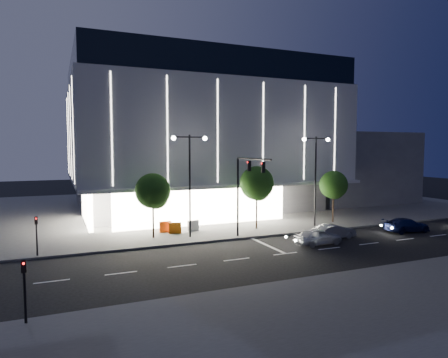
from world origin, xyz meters
name	(u,v)px	position (x,y,z in m)	size (l,w,h in m)	color
ground	(252,252)	(0.00, 0.00, 0.00)	(160.00, 160.00, 0.00)	black
sidewalk_museum	(205,205)	(5.00, 24.00, 0.07)	(70.00, 40.00, 0.15)	#474747
sidewalk_near	(438,294)	(5.00, -12.00, 0.07)	(70.00, 10.00, 0.15)	#474747
museum	(195,137)	(2.98, 22.31, 9.27)	(30.00, 25.80, 18.00)	#4C4C51
annex_building	(332,166)	(26.00, 24.00, 5.00)	(16.00, 20.00, 10.00)	#4C4C51
traffic_mast	(245,182)	(1.00, 3.34, 5.03)	(0.33, 5.89, 7.07)	black
street_lamp_west	(190,170)	(-3.00, 6.00, 5.96)	(3.16, 0.36, 9.00)	black
street_lamp_east	(316,167)	(10.00, 6.00, 5.96)	(3.16, 0.36, 9.00)	black
ped_signal_far	(37,232)	(-15.00, 4.50, 1.89)	(0.22, 0.24, 3.00)	black
ped_signal_near	(24,284)	(-15.00, -7.50, 1.89)	(0.22, 0.24, 3.00)	black
tree_left	(153,193)	(-5.97, 7.02, 4.03)	(3.02, 3.02, 5.72)	black
tree_mid	(257,185)	(4.03, 7.02, 4.33)	(3.25, 3.25, 6.15)	black
tree_right	(334,186)	(13.03, 7.02, 3.88)	(2.91, 2.91, 5.51)	black
car_lead	(318,236)	(5.92, -0.15, 0.69)	(1.62, 4.02, 1.37)	#AAACB2
car_second	(334,232)	(8.50, 1.11, 0.63)	(1.34, 3.85, 1.27)	#929599
car_third	(407,225)	(16.57, 0.74, 0.65)	(1.82, 4.47, 1.30)	#121946
barrier_a	(175,228)	(-3.81, 7.89, 0.65)	(1.10, 0.25, 1.00)	#C95A0B
barrier_c	(165,227)	(-4.49, 8.81, 0.65)	(1.10, 0.25, 1.00)	#CF460B
barrier_d	(193,226)	(-1.98, 8.26, 0.65)	(1.10, 0.25, 1.00)	white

